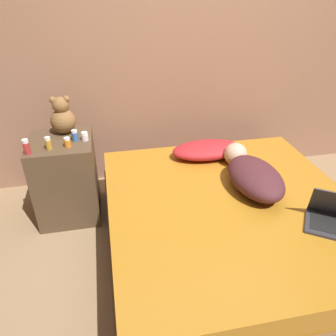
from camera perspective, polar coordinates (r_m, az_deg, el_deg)
The scene contains 13 objects.
ground_plane at distance 2.56m, azimuth 10.18°, elevation -13.24°, with size 12.00×12.00×0.00m, color #937551.
wall_back at distance 3.01m, azimuth 4.20°, elevation 21.94°, with size 8.00×0.06×2.60m.
bed at distance 2.42m, azimuth 10.62°, elevation -9.72°, with size 1.71×1.81×0.42m.
nightstand at distance 2.76m, azimuth -17.25°, elevation -1.71°, with size 0.47×0.49×0.68m.
pillow at distance 2.78m, azimuth 6.85°, elevation 3.18°, with size 0.60×0.31×0.13m.
person_lying at distance 2.44m, azimuth 14.51°, elevation -1.00°, with size 0.36×0.75×0.19m.
laptop at distance 2.27m, azimuth 27.03°, elevation -7.75°, with size 0.40×0.38×0.24m.
teddy_bear at distance 2.67m, azimuth -17.88°, elevation 8.42°, with size 0.19×0.19×0.30m.
bottle_orange at distance 2.47m, azimuth -17.12°, elevation 4.31°, with size 0.05×0.05×0.07m.
bottle_blue at distance 2.55m, azimuth -15.93°, elevation 5.46°, with size 0.05×0.05×0.08m.
bottle_white at distance 2.54m, azimuth -14.30°, elevation 5.37°, with size 0.05×0.05×0.06m.
bottle_red at distance 2.46m, azimuth -23.44°, elevation 3.39°, with size 0.05×0.05×0.11m.
bottle_amber at distance 2.47m, azimuth -20.13°, elevation 4.04°, with size 0.04×0.04×0.09m.
Camera 1 is at (-0.79, -1.69, 1.75)m, focal length 35.00 mm.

